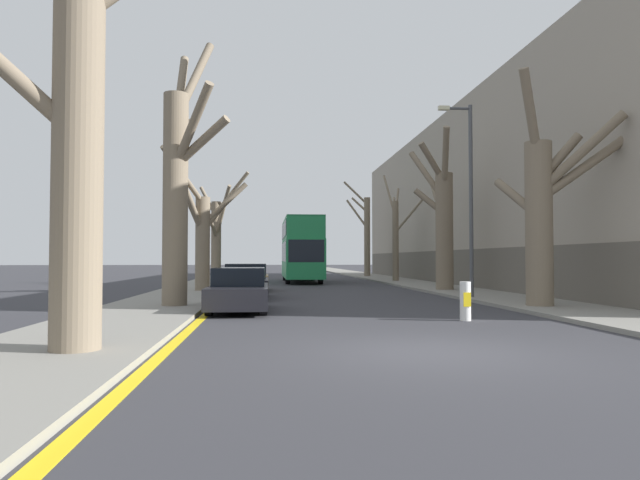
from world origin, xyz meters
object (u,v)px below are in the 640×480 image
at_px(street_tree_left_3, 217,234).
at_px(street_tree_right_1, 442,220).
at_px(street_tree_left_1, 178,182).
at_px(traffic_bollard, 465,301).
at_px(lamp_post, 469,190).
at_px(street_tree_right_0, 543,209).
at_px(street_tree_right_3, 366,233).
at_px(parked_car_2, 250,278).
at_px(double_decker_bus, 301,247).
at_px(parked_car_0, 239,291).
at_px(street_tree_left_2, 202,231).
at_px(street_tree_left_0, 78,132).
at_px(parked_car_1, 246,282).
at_px(street_tree_right_2, 396,234).

xyz_separation_m(street_tree_left_3, street_tree_right_1, (11.94, -9.26, 0.35)).
height_order(street_tree_left_1, traffic_bollard, street_tree_left_1).
relative_size(street_tree_right_1, lamp_post, 1.01).
distance_m(street_tree_left_1, street_tree_right_0, 11.98).
distance_m(street_tree_right_0, street_tree_right_3, 32.46).
xyz_separation_m(street_tree_left_1, parked_car_2, (2.05, 10.30, -3.50)).
bearing_deg(lamp_post, double_decker_bus, 107.42).
relative_size(street_tree_left_1, street_tree_right_0, 1.22).
distance_m(street_tree_left_1, street_tree_left_3, 18.01).
relative_size(street_tree_right_0, traffic_bollard, 7.37).
distance_m(street_tree_left_1, parked_car_0, 4.22).
bearing_deg(street_tree_left_2, street_tree_left_0, -90.19).
bearing_deg(street_tree_right_0, traffic_bollard, -140.59).
distance_m(parked_car_1, traffic_bollard, 11.09).
relative_size(street_tree_left_1, parked_car_0, 2.15).
xyz_separation_m(street_tree_right_1, street_tree_right_3, (0.05, 22.40, 0.36)).
xyz_separation_m(street_tree_left_2, traffic_bollard, (8.35, -13.09, -2.45)).
bearing_deg(double_decker_bus, traffic_bollard, -83.74).
height_order(street_tree_left_0, street_tree_right_2, street_tree_left_0).
distance_m(double_decker_bus, traffic_bollard, 25.79).
xyz_separation_m(street_tree_left_3, street_tree_right_2, (12.24, 2.32, 0.17)).
bearing_deg(parked_car_0, street_tree_right_2, 65.21).
bearing_deg(parked_car_2, parked_car_0, -90.00).
xyz_separation_m(street_tree_right_3, traffic_bollard, (-3.57, -35.51, -3.42)).
distance_m(street_tree_left_2, parked_car_2, 3.61).
relative_size(street_tree_left_3, parked_car_0, 1.67).
distance_m(street_tree_left_2, parked_car_0, 10.35).
bearing_deg(parked_car_1, parked_car_2, 90.00).
height_order(street_tree_left_3, parked_car_0, street_tree_left_3).
bearing_deg(street_tree_right_0, street_tree_right_2, 89.80).
height_order(double_decker_bus, traffic_bollard, double_decker_bus).
bearing_deg(street_tree_right_3, street_tree_left_3, -132.40).
height_order(street_tree_left_1, street_tree_right_0, street_tree_left_1).
bearing_deg(double_decker_bus, parked_car_2, -106.82).
xyz_separation_m(street_tree_left_1, double_decker_bus, (5.34, 21.17, -1.66)).
height_order(street_tree_left_1, parked_car_2, street_tree_left_1).
bearing_deg(street_tree_left_1, lamp_post, 15.95).
bearing_deg(street_tree_left_1, double_decker_bus, 75.85).
relative_size(street_tree_left_1, traffic_bollard, 8.99).
relative_size(street_tree_left_2, parked_car_2, 1.63).
xyz_separation_m(parked_car_0, lamp_post, (8.95, 4.27, 3.75)).
distance_m(street_tree_right_1, parked_car_1, 10.74).
bearing_deg(street_tree_right_0, street_tree_left_1, 173.62).
xyz_separation_m(street_tree_right_0, street_tree_right_1, (-0.22, 10.05, 0.31)).
distance_m(street_tree_left_3, street_tree_right_0, 22.82).
height_order(parked_car_0, parked_car_2, parked_car_2).
bearing_deg(street_tree_left_0, street_tree_left_2, 89.81).
distance_m(double_decker_bus, parked_car_0, 22.62).
bearing_deg(street_tree_left_2, double_decker_bus, 66.01).
bearing_deg(parked_car_2, traffic_bollard, -67.48).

